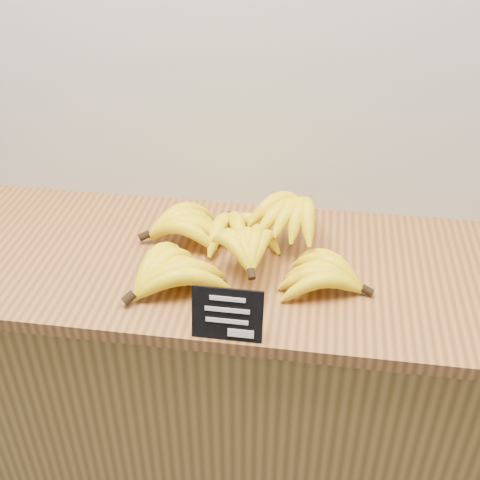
% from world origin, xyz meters
% --- Properties ---
extents(counter, '(1.40, 0.50, 0.90)m').
position_xyz_m(counter, '(0.07, 2.75, 0.45)').
color(counter, olive).
rests_on(counter, ground).
extents(counter_top, '(1.44, 0.54, 0.03)m').
position_xyz_m(counter_top, '(0.07, 2.75, 0.92)').
color(counter_top, '#935D2D').
rests_on(counter_top, counter).
extents(chalkboard_sign, '(0.14, 0.03, 0.11)m').
position_xyz_m(chalkboard_sign, '(0.08, 2.50, 0.98)').
color(chalkboard_sign, black).
rests_on(chalkboard_sign, counter_top).
extents(banana_pile, '(0.54, 0.37, 0.12)m').
position_xyz_m(banana_pile, '(0.06, 2.75, 0.98)').
color(banana_pile, yellow).
rests_on(banana_pile, counter_top).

